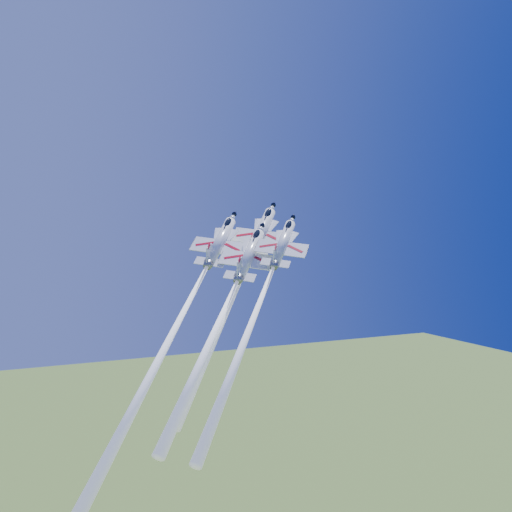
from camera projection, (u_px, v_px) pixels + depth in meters
name	position (u px, v px, depth m)	size (l,w,h in m)	color
jet_lead	(237.00, 287.00, 95.76)	(27.10, 30.35, 36.48)	white
jet_left	(180.00, 319.00, 88.34)	(30.20, 34.28, 41.68)	white
jet_right	(258.00, 307.00, 86.47)	(25.73, 29.06, 35.18)	white
jet_slot	(224.00, 311.00, 88.15)	(24.93, 27.88, 33.48)	white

